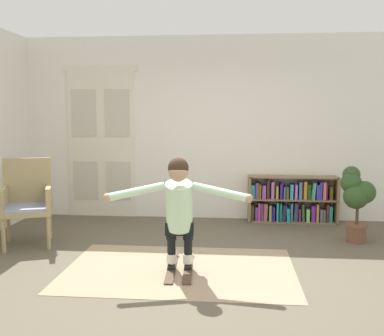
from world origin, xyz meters
The scene contains 9 objects.
ground_plane centered at (0.00, 0.00, 0.00)m, with size 7.20×7.20×0.00m, color brown.
back_wall centered at (0.00, 2.60, 1.45)m, with size 6.00×0.10×2.90m, color white.
double_door centered at (-1.75, 2.54, 1.23)m, with size 1.22×0.05×2.45m.
rug centered at (-0.17, 0.07, 0.00)m, with size 2.47×1.64×0.01m, color #9F866A.
bookshelf centered at (1.30, 2.39, 0.33)m, with size 1.37×0.30×0.72m.
wicker_chair centered at (-2.24, 0.86, 0.58)m, with size 0.78×0.78×1.10m.
potted_plant centered at (2.00, 1.34, 0.60)m, with size 0.44×0.40×0.99m.
skis_pair centered at (-0.17, 0.10, 0.02)m, with size 0.33×0.96×0.07m.
person_skier centered at (-0.16, -0.05, 0.74)m, with size 1.48×0.57×1.17m.
Camera 1 is at (0.39, -4.59, 1.67)m, focal length 41.98 mm.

